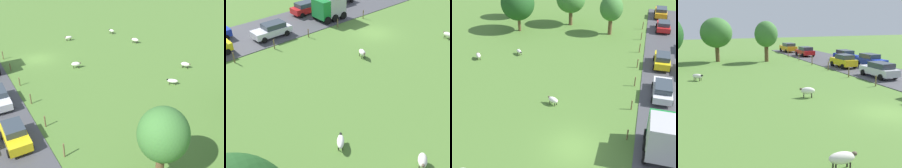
{
  "view_description": "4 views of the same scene",
  "coord_description": "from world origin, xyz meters",
  "views": [
    {
      "loc": [
        9.32,
        35.93,
        15.02
      ],
      "look_at": [
        -4.63,
        12.24,
        0.44
      ],
      "focal_mm": 44.7,
      "sensor_mm": 36.0,
      "label": 1
    },
    {
      "loc": [
        -20.69,
        23.93,
        13.82
      ],
      "look_at": [
        -6.59,
        11.5,
        1.13
      ],
      "focal_mm": 45.49,
      "sensor_mm": 36.0,
      "label": 2
    },
    {
      "loc": [
        4.2,
        -17.81,
        16.93
      ],
      "look_at": [
        -3.11,
        8.72,
        0.43
      ],
      "focal_mm": 48.2,
      "sensor_mm": 36.0,
      "label": 3
    },
    {
      "loc": [
        -12.38,
        -13.94,
        5.95
      ],
      "look_at": [
        -4.1,
        7.1,
        0.78
      ],
      "focal_mm": 44.93,
      "sensor_mm": 36.0,
      "label": 4
    }
  ],
  "objects": [
    {
      "name": "road_strip",
      "position": [
        8.83,
        0.0,
        0.03
      ],
      "size": [
        8.0,
        80.0,
        0.06
      ],
      "primitive_type": "cube",
      "color": "#47474C",
      "rests_on": "ground_plane"
    },
    {
      "name": "sheep_4",
      "position": [
        -10.93,
        15.11,
        0.45
      ],
      "size": [
        1.2,
        1.15,
        0.69
      ],
      "color": "white",
      "rests_on": "ground_plane"
    },
    {
      "name": "sheep_2",
      "position": [
        -15.41,
        12.51,
        0.52
      ],
      "size": [
        1.1,
        1.22,
        0.8
      ],
      "color": "silver",
      "rests_on": "ground_plane"
    },
    {
      "name": "fence_post_1",
      "position": [
        4.18,
        2.08,
        0.52
      ],
      "size": [
        0.12,
        0.12,
        1.05
      ],
      "primitive_type": "cylinder",
      "color": "brown",
      "rests_on": "ground_plane"
    },
    {
      "name": "truck_0",
      "position": [
        6.88,
        1.08,
        1.86
      ],
      "size": [
        2.78,
        3.8,
        3.46
      ],
      "color": "#197F33",
      "rests_on": "road_strip"
    },
    {
      "name": "car_3",
      "position": [
        10.47,
        2.21,
        0.9
      ],
      "size": [
        2.02,
        4.42,
        1.63
      ],
      "color": "red",
      "rests_on": "road_strip"
    },
    {
      "name": "fence_post_4",
      "position": [
        4.18,
        15.51,
        0.56
      ],
      "size": [
        0.12,
        0.12,
        1.11
      ],
      "primitive_type": "cylinder",
      "color": "brown",
      "rests_on": "ground_plane"
    },
    {
      "name": "fence_post_2",
      "position": [
        4.18,
        6.56,
        0.51
      ],
      "size": [
        0.12,
        0.12,
        1.01
      ],
      "primitive_type": "cylinder",
      "color": "brown",
      "rests_on": "ground_plane"
    },
    {
      "name": "car_7",
      "position": [
        6.98,
        9.6,
        0.89
      ],
      "size": [
        2.07,
        4.47,
        1.6
      ],
      "color": "silver",
      "rests_on": "road_strip"
    },
    {
      "name": "fence_post_0",
      "position": [
        4.18,
        -2.4,
        0.58
      ],
      "size": [
        0.12,
        0.12,
        1.15
      ],
      "primitive_type": "cylinder",
      "color": "brown",
      "rests_on": "ground_plane"
    },
    {
      "name": "sheep_1",
      "position": [
        -6.62,
        -5.07,
        0.51
      ],
      "size": [
        1.28,
        0.64,
        0.77
      ],
      "color": "silver",
      "rests_on": "ground_plane"
    },
    {
      "name": "sheep_0",
      "position": [
        -3.3,
        5.36,
        0.55
      ],
      "size": [
        1.26,
        0.95,
        0.83
      ],
      "color": "white",
      "rests_on": "ground_plane"
    },
    {
      "name": "fence_post_3",
      "position": [
        4.18,
        11.04,
        0.55
      ],
      "size": [
        0.12,
        0.12,
        1.11
      ],
      "primitive_type": "cylinder",
      "color": "brown",
      "rests_on": "ground_plane"
    },
    {
      "name": "ground_plane",
      "position": [
        0.0,
        0.0,
        0.0
      ],
      "size": [
        160.0,
        160.0,
        0.0
      ],
      "primitive_type": "plane",
      "color": "#517A33"
    }
  ]
}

